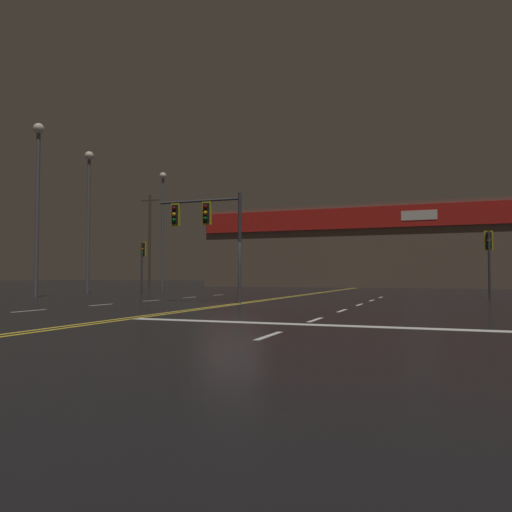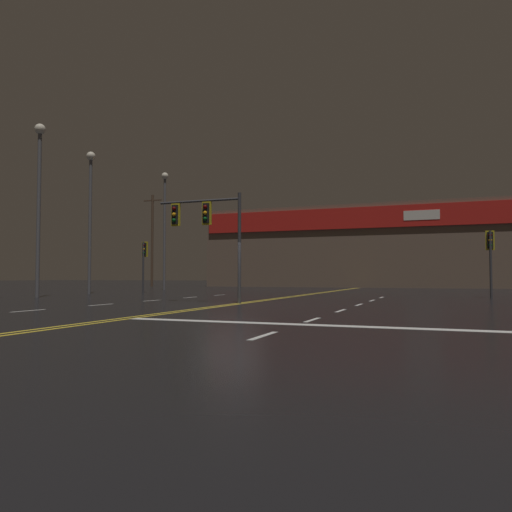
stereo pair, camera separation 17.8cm
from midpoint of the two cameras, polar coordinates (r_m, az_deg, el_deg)
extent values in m
plane|color=black|center=(19.42, -3.17, -5.59)|extent=(200.00, 200.00, 0.00)
cube|color=gold|center=(19.48, -3.58, -5.57)|extent=(0.12, 60.00, 0.01)
cube|color=gold|center=(19.36, -2.76, -5.59)|extent=(0.12, 60.00, 0.01)
cube|color=silver|center=(17.57, -24.79, -5.71)|extent=(0.12, 1.40, 0.01)
cube|color=silver|center=(20.27, -17.51, -5.34)|extent=(0.12, 1.40, 0.01)
cube|color=silver|center=(23.21, -12.01, -5.00)|extent=(0.12, 1.40, 0.01)
cube|color=silver|center=(26.31, -7.78, -4.71)|extent=(0.12, 1.40, 0.01)
cube|color=silver|center=(29.53, -4.46, -4.46)|extent=(0.12, 1.40, 0.01)
cube|color=silver|center=(9.36, 0.94, -9.08)|extent=(0.12, 1.40, 0.01)
cube|color=silver|center=(12.79, 6.39, -7.25)|extent=(0.12, 1.40, 0.01)
cube|color=silver|center=(16.30, 9.49, -6.17)|extent=(0.12, 1.40, 0.01)
cube|color=silver|center=(19.84, 11.49, -5.47)|extent=(0.12, 1.40, 0.01)
cube|color=silver|center=(23.39, 12.87, -4.97)|extent=(0.12, 1.40, 0.01)
cube|color=silver|center=(26.96, 13.89, -4.60)|extent=(0.12, 1.40, 0.01)
cube|color=silver|center=(11.56, 4.83, -7.79)|extent=(8.96, 0.40, 0.01)
cylinder|color=#38383D|center=(20.56, -2.12, 0.96)|extent=(0.14, 0.14, 4.57)
cylinder|color=#38383D|center=(21.56, -6.76, 6.26)|extent=(3.76, 0.10, 0.10)
cube|color=black|center=(21.32, -5.87, 4.89)|extent=(0.28, 0.24, 0.84)
cube|color=gold|center=(21.32, -5.87, 4.89)|extent=(0.42, 0.08, 0.99)
sphere|color=#500705|center=(21.21, -6.05, 5.61)|extent=(0.17, 0.17, 0.17)
sphere|color=orange|center=(21.18, -6.06, 4.94)|extent=(0.17, 0.17, 0.17)
sphere|color=#084513|center=(21.15, -6.06, 4.26)|extent=(0.17, 0.17, 0.17)
cube|color=black|center=(22.03, -9.39, 4.67)|extent=(0.28, 0.24, 0.84)
cube|color=gold|center=(22.03, -9.39, 4.67)|extent=(0.42, 0.08, 0.99)
sphere|color=#500705|center=(21.92, -9.59, 5.37)|extent=(0.17, 0.17, 0.17)
sphere|color=orange|center=(21.89, -9.59, 4.72)|extent=(0.17, 0.17, 0.17)
sphere|color=#084513|center=(21.86, -9.60, 4.06)|extent=(0.17, 0.17, 0.17)
cylinder|color=#38383D|center=(27.68, 24.95, -0.89)|extent=(0.13, 0.13, 3.39)
cube|color=black|center=(27.91, 24.88, 1.62)|extent=(0.28, 0.24, 0.84)
cube|color=gold|center=(27.91, 24.88, 1.62)|extent=(0.42, 0.08, 0.99)
sphere|color=#500705|center=(27.77, 24.90, 2.16)|extent=(0.17, 0.17, 0.17)
sphere|color=orange|center=(27.75, 24.90, 1.64)|extent=(0.17, 0.17, 0.17)
sphere|color=#084513|center=(27.73, 24.91, 1.12)|extent=(0.17, 0.17, 0.17)
cylinder|color=#38383D|center=(33.20, -13.08, -1.29)|extent=(0.13, 0.13, 3.35)
cube|color=black|center=(33.39, -12.89, 0.77)|extent=(0.28, 0.24, 0.84)
cube|color=gold|center=(33.39, -12.89, 0.77)|extent=(0.42, 0.08, 0.99)
sphere|color=#500705|center=(33.28, -13.04, 1.21)|extent=(0.17, 0.17, 0.17)
sphere|color=orange|center=(33.26, -13.04, 0.78)|extent=(0.17, 0.17, 0.17)
sphere|color=#084513|center=(33.25, -13.05, 0.35)|extent=(0.17, 0.17, 0.17)
cylinder|color=#59595E|center=(41.21, -10.75, 2.53)|extent=(0.20, 0.20, 9.13)
sphere|color=silver|center=(41.87, -10.70, 9.00)|extent=(0.56, 0.56, 0.56)
cylinder|color=#59595E|center=(33.42, -18.76, 3.30)|extent=(0.20, 0.20, 8.62)
sphere|color=silver|center=(34.14, -18.66, 10.80)|extent=(0.56, 0.56, 0.56)
cylinder|color=#59595E|center=(28.52, -23.90, 4.40)|extent=(0.20, 0.20, 8.70)
sphere|color=silver|center=(29.38, -23.75, 13.19)|extent=(0.56, 0.56, 0.56)
cube|color=brown|center=(54.25, 12.22, 0.89)|extent=(32.90, 10.00, 8.21)
cube|color=red|center=(49.45, 11.34, 4.30)|extent=(32.24, 0.20, 2.05)
cube|color=white|center=(48.82, 18.03, 4.45)|extent=(3.20, 0.16, 0.90)
cylinder|color=#4C3828|center=(55.57, -12.15, 1.75)|extent=(0.26, 0.26, 10.01)
cube|color=#4C3828|center=(56.05, -12.11, 6.24)|extent=(2.20, 0.12, 0.12)
camera|label=1|loc=(0.09, -90.23, 0.01)|focal=35.00mm
camera|label=2|loc=(0.09, 89.77, -0.01)|focal=35.00mm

